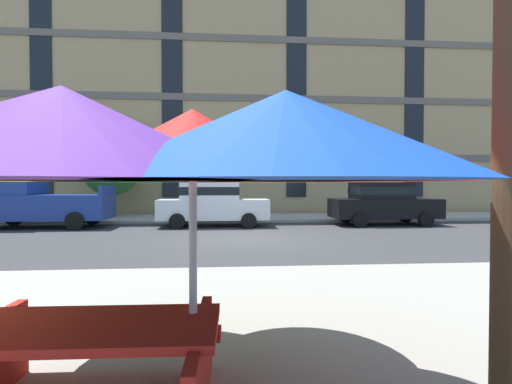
% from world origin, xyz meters
% --- Properties ---
extents(ground_plane, '(120.00, 120.00, 0.00)m').
position_xyz_m(ground_plane, '(0.00, 0.00, 0.00)').
color(ground_plane, '#38383A').
extents(sidewalk_far, '(56.00, 3.60, 0.12)m').
position_xyz_m(sidewalk_far, '(0.00, 6.80, 0.06)').
color(sidewalk_far, '#B2ADA3').
rests_on(sidewalk_far, ground).
extents(apartment_building, '(40.38, 12.08, 16.00)m').
position_xyz_m(apartment_building, '(0.00, 14.99, 8.00)').
color(apartment_building, tan).
rests_on(apartment_building, ground).
extents(pickup_blue, '(5.10, 2.12, 2.20)m').
position_xyz_m(pickup_blue, '(-7.92, 3.70, 1.03)').
color(pickup_blue, navy).
rests_on(pickup_blue, ground).
extents(sedan_white, '(4.40, 1.98, 1.78)m').
position_xyz_m(sedan_white, '(-1.06, 3.70, 0.95)').
color(sedan_white, silver).
rests_on(sedan_white, ground).
extents(sedan_black, '(4.40, 1.98, 1.78)m').
position_xyz_m(sedan_black, '(6.07, 3.70, 0.95)').
color(sedan_black, black).
rests_on(sedan_black, ground).
extents(street_tree_left, '(2.96, 3.10, 4.47)m').
position_xyz_m(street_tree_left, '(-6.02, 7.26, 2.78)').
color(street_tree_left, '#4C3823').
rests_on(street_tree_left, ground).
extents(patio_umbrella, '(4.06, 3.77, 2.27)m').
position_xyz_m(patio_umbrella, '(-0.79, -9.00, 1.97)').
color(patio_umbrella, silver).
rests_on(patio_umbrella, ground).
extents(picnic_table, '(1.84, 1.56, 0.77)m').
position_xyz_m(picnic_table, '(-1.51, -9.17, 0.49)').
color(picnic_table, red).
rests_on(picnic_table, ground).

